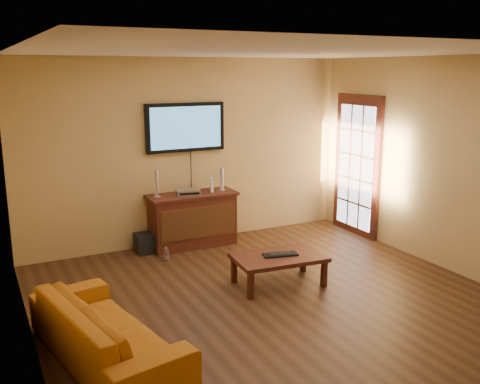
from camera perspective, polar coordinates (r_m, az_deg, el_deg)
ground_plane at (r=6.08m, az=3.81°, el=-11.66°), size 5.00×5.00×0.00m
room_walls at (r=6.13m, az=1.05°, el=5.06°), size 5.00×5.00×5.00m
french_door at (r=8.47m, az=12.36°, el=2.62°), size 0.07×1.02×2.22m
media_console at (r=7.81m, az=-5.07°, el=-2.95°), size 1.30×0.50×0.78m
television at (r=7.75m, az=-5.84°, el=6.87°), size 1.18×0.08×0.70m
coffee_table at (r=6.43m, az=4.15°, el=-7.16°), size 1.12×0.73×0.37m
sofa at (r=4.98m, az=-14.12°, el=-13.15°), size 0.92×1.98×0.75m
speaker_left at (r=7.52m, az=-8.92°, el=0.74°), size 0.10×0.10×0.38m
speaker_right at (r=7.90m, az=-1.96°, el=1.28°), size 0.09×0.09×0.33m
av_receiver at (r=7.66m, az=-5.56°, el=0.00°), size 0.37×0.30×0.08m
game_console at (r=7.81m, az=-3.04°, el=0.77°), size 0.08×0.15×0.20m
subwoofer at (r=7.69m, az=-10.09°, el=-5.37°), size 0.28×0.28×0.27m
bottle at (r=7.34m, az=-7.87°, el=-6.57°), size 0.07×0.07×0.19m
keyboard at (r=6.42m, az=4.32°, el=-6.65°), size 0.44×0.25×0.02m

